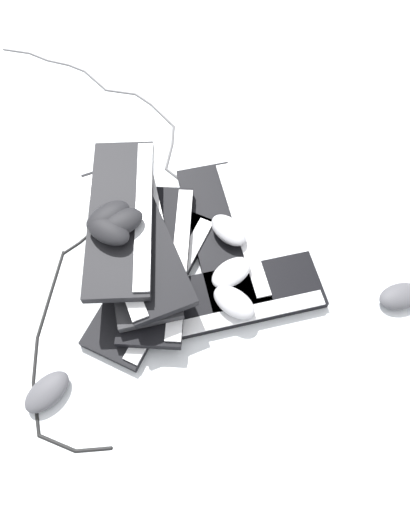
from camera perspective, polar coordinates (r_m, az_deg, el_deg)
name	(u,v)px	position (r m, az deg, el deg)	size (l,w,h in m)	color
ground_plane	(222,259)	(1.19, 2.11, -0.39)	(3.20, 3.20, 0.00)	silver
keyboard_0	(222,232)	(1.21, 2.13, 2.98)	(0.46, 0.26, 0.03)	black
keyboard_1	(153,280)	(1.15, -6.52, -3.00)	(0.46, 0.30, 0.03)	black
keyboard_2	(234,298)	(1.13, 3.59, -5.24)	(0.26, 0.46, 0.03)	black
keyboard_3	(159,261)	(1.14, -5.78, -0.64)	(0.44, 0.15, 0.03)	black
keyboard_4	(138,240)	(1.14, -8.37, 2.01)	(0.46, 0.26, 0.03)	#232326
keyboard_5	(135,237)	(1.11, -8.78, 2.32)	(0.46, 0.32, 0.03)	black
keyboard_6	(122,215)	(1.11, -10.32, 5.03)	(0.45, 0.19, 0.03)	black
mouse_0	(401,296)	(1.22, 23.25, -4.64)	(0.11, 0.07, 0.04)	#4C4C51
mouse_1	(231,273)	(1.12, 3.30, -2.10)	(0.11, 0.07, 0.04)	silver
mouse_2	(108,230)	(1.06, -12.01, 3.20)	(0.11, 0.07, 0.04)	black
mouse_3	(47,392)	(1.11, -19.14, -15.74)	(0.11, 0.07, 0.04)	#4C4C51
mouse_4	(234,302)	(1.08, 3.63, -5.79)	(0.11, 0.07, 0.04)	#B7B7BC
mouse_5	(229,230)	(1.17, 2.96, 3.25)	(0.11, 0.07, 0.04)	#B7B7BC
mouse_6	(108,217)	(1.08, -12.02, 4.85)	(0.11, 0.07, 0.04)	black
mouse_7	(120,223)	(1.06, -10.57, 4.12)	(0.11, 0.07, 0.04)	black
cable_0	(60,332)	(1.16, -17.66, -9.07)	(0.61, 0.22, 0.01)	black
cable_1	(108,95)	(1.58, -12.02, 19.04)	(0.54, 0.66, 0.01)	#59595B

